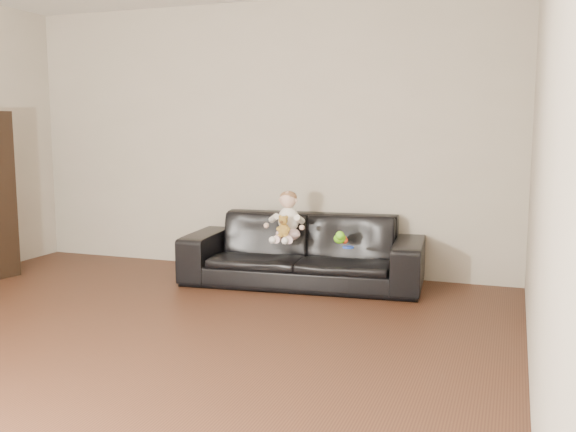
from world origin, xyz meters
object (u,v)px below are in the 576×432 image
at_px(baby, 288,219).
at_px(toy_green, 340,239).
at_px(sofa, 303,250).
at_px(toy_rattle, 345,240).
at_px(toy_blue_disc, 348,247).
at_px(teddy_bear, 283,227).

height_order(baby, toy_green, baby).
relative_size(sofa, baby, 4.80).
height_order(toy_rattle, toy_blue_disc, toy_rattle).
relative_size(toy_green, toy_blue_disc, 1.40).
height_order(teddy_bear, toy_blue_disc, teddy_bear).
distance_m(toy_green, toy_blue_disc, 0.21).
distance_m(teddy_bear, toy_blue_disc, 0.60).
height_order(baby, toy_blue_disc, baby).
bearing_deg(toy_blue_disc, teddy_bear, 178.21).
distance_m(toy_green, toy_rattle, 0.04).
bearing_deg(teddy_bear, toy_green, 0.95).
distance_m(sofa, baby, 0.33).
bearing_deg(toy_blue_disc, baby, 165.53).
xyz_separation_m(toy_rattle, toy_blue_disc, (0.08, -0.18, -0.02)).
bearing_deg(toy_rattle, sofa, 167.61).
bearing_deg(sofa, toy_blue_disc, -33.74).
height_order(teddy_bear, toy_green, teddy_bear).
xyz_separation_m(toy_green, toy_blue_disc, (0.12, -0.17, -0.04)).
height_order(toy_green, toy_rattle, toy_green).
distance_m(teddy_bear, toy_rattle, 0.54).
distance_m(sofa, toy_green, 0.41).
height_order(sofa, baby, baby).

